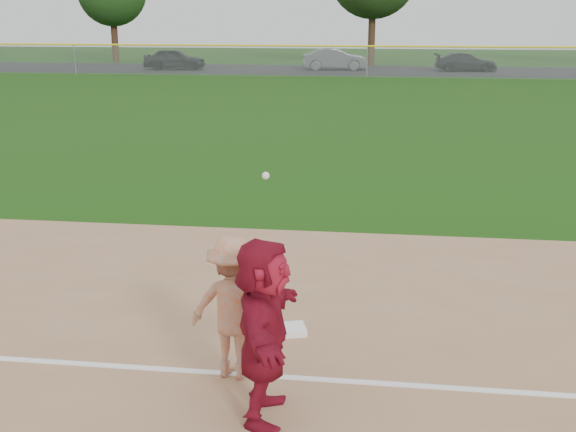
# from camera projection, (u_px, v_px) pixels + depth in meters

# --- Properties ---
(ground) EXTENTS (160.00, 160.00, 0.00)m
(ground) POSITION_uv_depth(u_px,v_px,m) (272.00, 347.00, 9.10)
(ground) COLOR #19440D
(ground) RESTS_ON ground
(foul_line) EXTENTS (60.00, 0.10, 0.01)m
(foul_line) POSITION_uv_depth(u_px,v_px,m) (261.00, 376.00, 8.33)
(foul_line) COLOR white
(foul_line) RESTS_ON infield_dirt
(parking_asphalt) EXTENTS (120.00, 10.00, 0.01)m
(parking_asphalt) POSITION_uv_depth(u_px,v_px,m) (369.00, 70.00, 52.98)
(parking_asphalt) COLOR black
(parking_asphalt) RESTS_ON ground
(first_base) EXTENTS (0.46, 0.46, 0.08)m
(first_base) POSITION_uv_depth(u_px,v_px,m) (291.00, 330.00, 9.45)
(first_base) COLOR white
(first_base) RESTS_ON infield_dirt
(base_runner) EXTENTS (0.67, 1.83, 1.94)m
(base_runner) POSITION_uv_depth(u_px,v_px,m) (264.00, 330.00, 7.24)
(base_runner) COLOR maroon
(base_runner) RESTS_ON infield_dirt
(car_left) EXTENTS (4.70, 2.29, 1.54)m
(car_left) POSITION_uv_depth(u_px,v_px,m) (175.00, 59.00, 53.64)
(car_left) COLOR black
(car_left) RESTS_ON parking_asphalt
(car_mid) EXTENTS (4.89, 2.17, 1.56)m
(car_mid) POSITION_uv_depth(u_px,v_px,m) (335.00, 59.00, 53.25)
(car_mid) COLOR #515358
(car_mid) RESTS_ON parking_asphalt
(car_right) EXTENTS (4.57, 2.10, 1.29)m
(car_right) POSITION_uv_depth(u_px,v_px,m) (466.00, 62.00, 52.10)
(car_right) COLOR black
(car_right) RESTS_ON parking_asphalt
(first_base_play) EXTENTS (1.17, 0.90, 2.31)m
(first_base_play) POSITION_uv_depth(u_px,v_px,m) (234.00, 307.00, 8.15)
(first_base_play) COLOR #9F9FA2
(first_base_play) RESTS_ON infield_dirt
(outfield_fence) EXTENTS (110.00, 0.12, 110.00)m
(outfield_fence) POSITION_uv_depth(u_px,v_px,m) (367.00, 47.00, 46.72)
(outfield_fence) COLOR #999EA0
(outfield_fence) RESTS_ON ground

